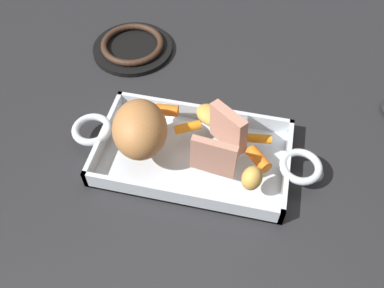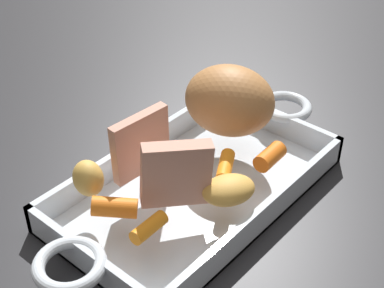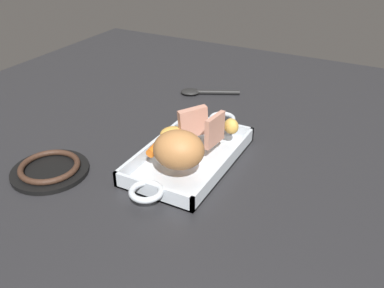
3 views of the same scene
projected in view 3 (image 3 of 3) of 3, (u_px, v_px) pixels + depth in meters
name	position (u px, v px, depth m)	size (l,w,h in m)	color
ground_plane	(190.00, 161.00, 1.05)	(1.95, 1.95, 0.00)	#232326
roasting_dish	(190.00, 157.00, 1.04)	(0.47, 0.21, 0.04)	silver
pork_roast	(179.00, 150.00, 0.93)	(0.12, 0.10, 0.09)	#AF7340
roast_slice_outer	(215.00, 130.00, 1.02)	(0.01, 0.08, 0.08)	tan
roast_slice_thin	(193.00, 122.00, 1.06)	(0.02, 0.08, 0.08)	tan
baby_carrot_southeast	(175.00, 144.00, 1.02)	(0.02, 0.02, 0.05)	orange
baby_carrot_center_right	(199.00, 123.00, 1.13)	(0.02, 0.02, 0.05)	orange
baby_carrot_northwest	(215.00, 125.00, 1.11)	(0.02, 0.02, 0.05)	orange
baby_carrot_southwest	(154.00, 149.00, 1.00)	(0.02, 0.02, 0.04)	orange
potato_corner	(231.00, 126.00, 1.08)	(0.04, 0.03, 0.04)	gold
potato_whole	(171.00, 133.00, 1.06)	(0.06, 0.04, 0.03)	gold
stove_burner_rear	(50.00, 169.00, 1.00)	(0.19, 0.19, 0.03)	black
serving_spoon	(201.00, 92.00, 1.42)	(0.12, 0.20, 0.02)	black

